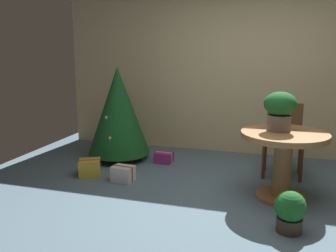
{
  "coord_description": "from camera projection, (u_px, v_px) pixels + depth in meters",
  "views": [
    {
      "loc": [
        0.39,
        -3.5,
        1.6
      ],
      "look_at": [
        -0.75,
        0.21,
        0.78
      ],
      "focal_mm": 39.93,
      "sensor_mm": 36.0,
      "label": 1
    }
  ],
  "objects": [
    {
      "name": "ground_plane",
      "position": [
        234.0,
        211.0,
        3.72
      ],
      "size": [
        6.6,
        6.6,
        0.0
      ],
      "primitive_type": "plane",
      "color": "slate"
    },
    {
      "name": "round_dining_table",
      "position": [
        283.0,
        152.0,
        3.94
      ],
      "size": [
        0.9,
        0.9,
        0.73
      ],
      "color": "#9E6B3D",
      "rests_on": "ground_plane"
    },
    {
      "name": "holiday_tree",
      "position": [
        118.0,
        111.0,
        5.33
      ],
      "size": [
        0.89,
        0.89,
        1.33
      ],
      "color": "brown",
      "rests_on": "ground_plane"
    },
    {
      "name": "flower_vase",
      "position": [
        280.0,
        108.0,
        3.93
      ],
      "size": [
        0.34,
        0.34,
        0.42
      ],
      "color": "#665B51",
      "rests_on": "round_dining_table"
    },
    {
      "name": "gift_box_purple",
      "position": [
        164.0,
        157.0,
        5.28
      ],
      "size": [
        0.24,
        0.22,
        0.15
      ],
      "color": "#9E287A",
      "rests_on": "ground_plane"
    },
    {
      "name": "back_wall_panel",
      "position": [
        256.0,
        68.0,
        5.51
      ],
      "size": [
        6.0,
        0.1,
        2.6
      ],
      "primitive_type": "cube",
      "color": "beige",
      "rests_on": "ground_plane"
    },
    {
      "name": "potted_plant",
      "position": [
        290.0,
        211.0,
        3.27
      ],
      "size": [
        0.27,
        0.27,
        0.37
      ],
      "color": "#4C382D",
      "rests_on": "ground_plane"
    },
    {
      "name": "gift_box_cream",
      "position": [
        123.0,
        174.0,
        4.53
      ],
      "size": [
        0.27,
        0.22,
        0.19
      ],
      "color": "silver",
      "rests_on": "ground_plane"
    },
    {
      "name": "gift_box_gold",
      "position": [
        90.0,
        168.0,
        4.74
      ],
      "size": [
        0.35,
        0.34,
        0.21
      ],
      "color": "gold",
      "rests_on": "ground_plane"
    },
    {
      "name": "wooden_chair_far",
      "position": [
        284.0,
        135.0,
        4.7
      ],
      "size": [
        0.48,
        0.39,
        0.91
      ],
      "color": "brown",
      "rests_on": "ground_plane"
    }
  ]
}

